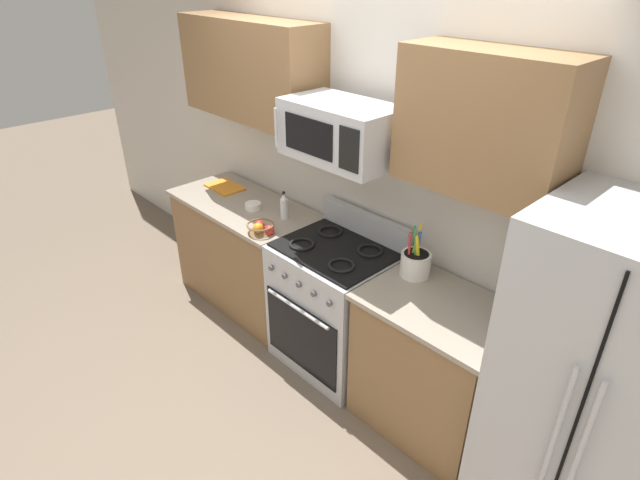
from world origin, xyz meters
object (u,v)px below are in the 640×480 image
utensil_crock (415,263)px  fruit_basket (260,228)px  range_oven (335,305)px  microwave (341,131)px  cutting_board (225,187)px  prep_bowl (253,206)px  refrigerator (603,398)px  apple_loose (269,230)px  bottle_vinegar (284,206)px

utensil_crock → fruit_basket: utensil_crock is taller
range_oven → fruit_basket: bearing=-158.9°
microwave → cutting_board: 1.57m
prep_bowl → range_oven: bearing=0.4°
refrigerator → microwave: size_ratio=2.46×
refrigerator → microwave: 1.89m
cutting_board → fruit_basket: bearing=-18.2°
fruit_basket → apple_loose: size_ratio=2.77×
fruit_basket → apple_loose: 0.07m
microwave → fruit_basket: 0.95m
refrigerator → fruit_basket: bearing=-175.2°
refrigerator → utensil_crock: bearing=172.5°
fruit_basket → cutting_board: (-0.83, 0.27, -0.03)m
microwave → bottle_vinegar: 0.91m
microwave → apple_loose: size_ratio=10.16×
apple_loose → cutting_board: apple_loose is taller
microwave → cutting_board: (-1.36, 0.04, -0.78)m
cutting_board → bottle_vinegar: (0.78, -0.01, 0.09)m
range_oven → fruit_basket: range_oven is taller
bottle_vinegar → prep_bowl: (-0.29, -0.07, -0.07)m
cutting_board → prep_bowl: size_ratio=2.55×
apple_loose → prep_bowl: (-0.41, 0.17, -0.01)m
utensil_crock → apple_loose: utensil_crock is taller
prep_bowl → microwave: bearing=2.2°
fruit_basket → cutting_board: fruit_basket is taller
fruit_basket → prep_bowl: size_ratio=1.55×
refrigerator → cutting_board: bearing=178.4°
cutting_board → refrigerator: bearing=-1.6°
range_oven → microwave: bearing=90.1°
bottle_vinegar → utensil_crock: bearing=3.9°
apple_loose → bottle_vinegar: bearing=116.9°
range_oven → bottle_vinegar: bearing=174.2°
range_oven → refrigerator: 1.74m
utensil_crock → refrigerator: bearing=-7.5°
microwave → bottle_vinegar: size_ratio=3.34×
utensil_crock → cutting_board: utensil_crock is taller
refrigerator → bottle_vinegar: (-2.28, 0.08, 0.14)m
cutting_board → prep_bowl: bearing=-8.8°
bottle_vinegar → cutting_board: bearing=179.4°
range_oven → microwave: microwave is taller
range_oven → apple_loose: 0.69m
utensil_crock → bottle_vinegar: utensil_crock is taller
range_oven → refrigerator: size_ratio=0.63×
refrigerator → microwave: (-1.69, 0.04, 0.83)m
refrigerator → fruit_basket: size_ratio=9.01×
fruit_basket → prep_bowl: (-0.35, 0.20, -0.02)m
range_oven → prep_bowl: size_ratio=8.80×
refrigerator → bottle_vinegar: size_ratio=8.22×
prep_bowl → fruit_basket: bearing=-29.8°
fruit_basket → apple_loose: fruit_basket is taller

